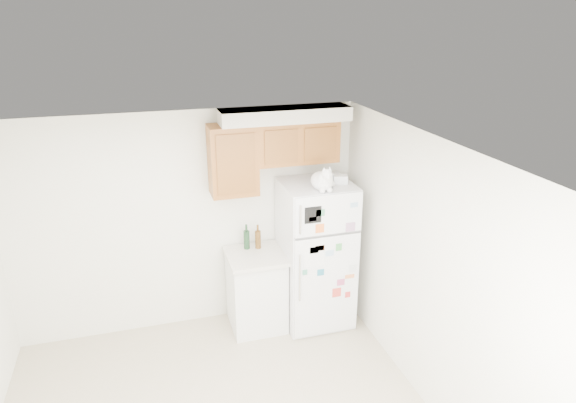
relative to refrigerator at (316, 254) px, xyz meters
name	(u,v)px	position (x,y,z in m)	size (l,w,h in m)	color
room_shell	(225,255)	(-1.25, -1.36, 0.82)	(3.84, 4.04, 2.52)	white
refrigerator	(316,254)	(0.00, 0.00, 0.00)	(0.76, 0.78, 1.70)	white
base_counter	(256,290)	(-0.69, 0.07, -0.39)	(0.64, 0.64, 0.92)	white
cat	(323,180)	(-0.02, -0.22, 0.96)	(0.28, 0.41, 0.29)	white
storage_box_back	(324,178)	(0.08, 0.02, 0.90)	(0.18, 0.13, 0.10)	white
storage_box_front	(341,179)	(0.24, -0.06, 0.89)	(0.15, 0.11, 0.09)	white
bottle_green	(247,237)	(-0.75, 0.23, 0.22)	(0.07, 0.07, 0.29)	#19381E
bottle_amber	(258,236)	(-0.63, 0.21, 0.21)	(0.07, 0.07, 0.28)	#593814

